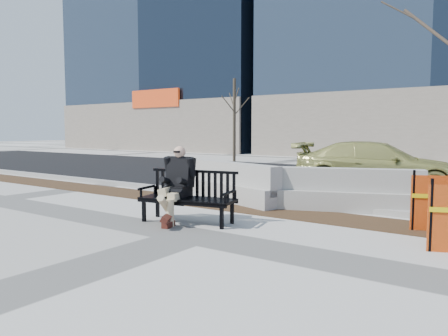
{
  "coord_description": "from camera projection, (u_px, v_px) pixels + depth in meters",
  "views": [
    {
      "loc": [
        4.37,
        -5.31,
        1.7
      ],
      "look_at": [
        -0.28,
        1.3,
        0.99
      ],
      "focal_mm": 34.54,
      "sensor_mm": 36.0,
      "label": 1
    }
  ],
  "objects": [
    {
      "name": "ground",
      "position": [
        192.0,
        235.0,
        6.98
      ],
      "size": [
        120.0,
        120.0,
        0.0
      ],
      "primitive_type": "plane",
      "color": "beige",
      "rests_on": "ground"
    },
    {
      "name": "mulch_strip",
      "position": [
        270.0,
        211.0,
        9.1
      ],
      "size": [
        40.0,
        1.2,
        0.02
      ],
      "primitive_type": "cube",
      "color": "#47301C",
      "rests_on": "ground"
    },
    {
      "name": "asphalt_street",
      "position": [
        362.0,
        182.0,
        14.15
      ],
      "size": [
        60.0,
        10.4,
        0.01
      ],
      "primitive_type": "cube",
      "color": "black",
      "rests_on": "ground"
    },
    {
      "name": "curb",
      "position": [
        290.0,
        202.0,
        9.86
      ],
      "size": [
        60.0,
        0.25,
        0.12
      ],
      "primitive_type": "cube",
      "color": "#9E9B93",
      "rests_on": "ground"
    },
    {
      "name": "bench",
      "position": [
        188.0,
        223.0,
        7.94
      ],
      "size": [
        1.91,
        1.01,
        0.97
      ],
      "primitive_type": null,
      "rotation": [
        0.0,
        0.0,
        0.21
      ],
      "color": "black",
      "rests_on": "ground"
    },
    {
      "name": "seated_man",
      "position": [
        178.0,
        221.0,
        8.08
      ],
      "size": [
        0.8,
        1.12,
        1.42
      ],
      "primitive_type": null,
      "rotation": [
        0.0,
        0.0,
        0.21
      ],
      "color": "black",
      "rests_on": "ground"
    },
    {
      "name": "sedan",
      "position": [
        377.0,
        189.0,
        12.47
      ],
      "size": [
        4.98,
        2.7,
        1.37
      ],
      "primitive_type": "imported",
      "rotation": [
        0.0,
        0.0,
        1.74
      ],
      "color": "tan",
      "rests_on": "ground"
    },
    {
      "name": "jersey_barrier_left",
      "position": [
        230.0,
        200.0,
        10.48
      ],
      "size": [
        3.3,
        1.68,
        0.94
      ],
      "primitive_type": null,
      "rotation": [
        0.0,
        0.0,
        -0.33
      ],
      "color": "#ADAAA2",
      "rests_on": "ground"
    },
    {
      "name": "jersey_barrier_right",
      "position": [
        343.0,
        210.0,
        9.13
      ],
      "size": [
        3.2,
        1.69,
        0.91
      ],
      "primitive_type": null,
      "rotation": [
        0.0,
        0.0,
        0.35
      ],
      "color": "#AAA89F",
      "rests_on": "ground"
    },
    {
      "name": "far_tree_left",
      "position": [
        234.0,
        162.0,
        23.27
      ],
      "size": [
        1.78,
        1.78,
        4.79
      ],
      "primitive_type": null,
      "rotation": [
        0.0,
        0.0,
        -0.0
      ],
      "color": "#473D2E",
      "rests_on": "ground"
    }
  ]
}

